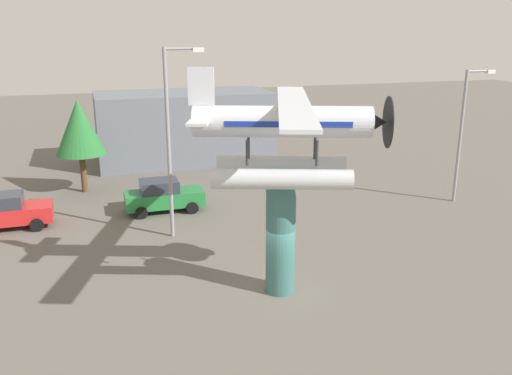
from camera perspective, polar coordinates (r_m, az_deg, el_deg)
The scene contains 9 objects.
ground_plane at distance 20.91m, azimuth 2.54°, elevation -10.83°, with size 140.00×140.00×0.00m, color #605B54.
display_pedestal at distance 20.01m, azimuth 2.62°, elevation -5.31°, with size 1.10×1.10×4.34m, color #386B66.
floatplane_monument at distance 18.92m, azimuth 3.17°, elevation 5.54°, with size 7.20×10.17×4.00m.
car_near_red at distance 29.44m, azimuth -24.93°, elevation -2.31°, with size 4.20×2.02×1.76m.
car_mid_green at distance 29.63m, azimuth -9.81°, elevation -0.85°, with size 4.20×2.02×1.76m.
streetlight_primary at distance 24.95m, azimuth -8.90°, elevation 5.85°, with size 1.84×0.28×8.84m.
streetlight_secondary at distance 32.34m, azimuth 21.21°, elevation 6.08°, with size 1.84×0.28×7.46m.
storefront_building at distance 40.62m, azimuth -7.62°, elevation 6.39°, with size 12.60×5.97×5.12m, color slate.
tree_east at distance 33.67m, azimuth -18.21°, elevation 6.04°, with size 2.95×2.95×5.62m.
Camera 1 is at (-6.50, -17.40, 9.60)m, focal length 37.78 mm.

